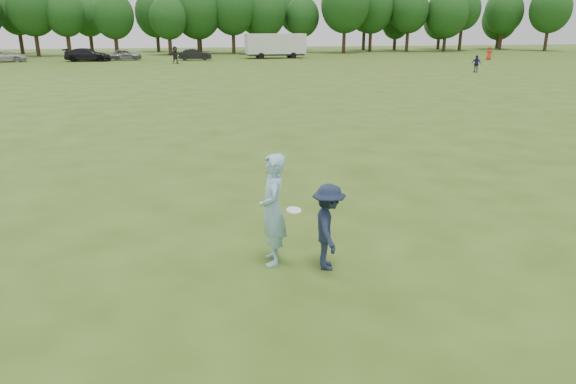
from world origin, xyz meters
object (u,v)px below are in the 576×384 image
thrower (273,210)px  field_cone (390,68)px  defender (328,227)px  car_c (6,56)px  car_e (125,55)px  player_far_b (476,64)px  cargo_trailer (275,45)px  car_d (88,55)px  car_f (195,55)px  player_far_c (489,53)px  player_far_d (175,55)px

thrower → field_cone: (20.32, 41.21, -0.89)m
defender → car_c: bearing=30.4°
car_c → car_e: 13.91m
car_e → thrower: bearing=-175.9°
player_far_b → car_e: bearing=-158.3°
car_c → cargo_trailer: bearing=-96.3°
car_c → car_d: 9.60m
car_e → cargo_trailer: size_ratio=0.45×
defender → car_e: defender is taller
car_e → car_f: bearing=-104.1°
player_far_c → car_d: 50.91m
player_far_d → defender: bearing=-111.4°
player_far_c → car_f: 37.98m
player_far_d → field_cone: player_far_d is taller
defender → player_far_d: 54.75m
defender → car_f: (0.78, 60.58, -0.10)m
player_far_c → car_f: player_far_c is taller
car_f → thrower: bearing=177.6°
thrower → car_d: 61.85m
defender → player_far_d: player_far_d is taller
car_d → field_cone: car_d is taller
car_f → car_c: bearing=85.2°
thrower → car_e: 62.33m
thrower → car_d: (-11.32, 60.80, -0.25)m
field_cone → car_e: bearing=142.8°
player_far_b → car_e: size_ratio=0.39×
player_far_d → car_c: player_far_d is taller
car_f → field_cone: size_ratio=14.05×
car_d → car_e: bearing=-69.8°
thrower → player_far_c: size_ratio=1.24×
defender → car_f: size_ratio=0.38×
car_e → cargo_trailer: 19.65m
player_far_b → car_c: bearing=-149.1°
player_far_b → car_e: player_far_b is taller
player_far_b → player_far_d: (-27.58, 18.18, 0.20)m
player_far_d → car_c: bearing=136.5°
thrower → car_d: thrower is taller
defender → cargo_trailer: size_ratio=0.18×
player_far_b → player_far_d: bearing=-154.2°
player_far_d → car_d: (-10.53, 6.52, -0.20)m
car_d → field_cone: 37.22m
thrower → defender: 1.05m
car_d → car_e: size_ratio=1.34×
car_c → car_d: bearing=-102.3°
player_far_d → car_f: (2.50, 5.85, -0.29)m
defender → car_d: (-12.25, 61.25, -0.00)m
defender → car_d: size_ratio=0.29×
car_d → car_c: bearing=90.0°
car_c → thrower: bearing=-168.1°
car_e → field_cone: 34.27m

